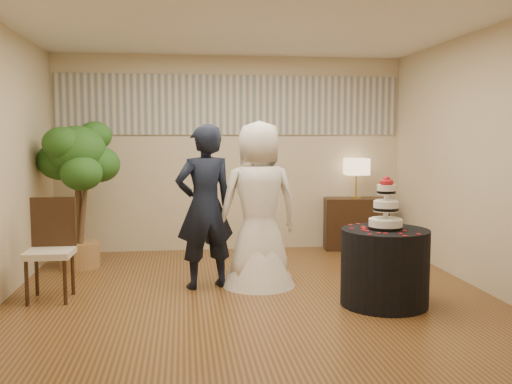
{
  "coord_description": "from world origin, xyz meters",
  "views": [
    {
      "loc": [
        -0.68,
        -5.75,
        1.67
      ],
      "look_at": [
        0.1,
        0.4,
        1.05
      ],
      "focal_mm": 40.0,
      "sensor_mm": 36.0,
      "label": 1
    }
  ],
  "objects": [
    {
      "name": "floor",
      "position": [
        0.0,
        0.0,
        0.0
      ],
      "size": [
        5.0,
        5.0,
        0.0
      ],
      "primitive_type": "cube",
      "color": "brown",
      "rests_on": "ground"
    },
    {
      "name": "ceiling",
      "position": [
        0.0,
        0.0,
        2.8
      ],
      "size": [
        5.0,
        5.0,
        0.0
      ],
      "primitive_type": "cube",
      "color": "white",
      "rests_on": "wall_back"
    },
    {
      "name": "wall_back",
      "position": [
        0.0,
        2.5,
        1.4
      ],
      "size": [
        5.0,
        0.06,
        2.8
      ],
      "primitive_type": "cube",
      "color": "beige",
      "rests_on": "ground"
    },
    {
      "name": "wall_front",
      "position": [
        0.0,
        -2.5,
        1.4
      ],
      "size": [
        5.0,
        0.06,
        2.8
      ],
      "primitive_type": "cube",
      "color": "beige",
      "rests_on": "ground"
    },
    {
      "name": "wall_right",
      "position": [
        2.5,
        0.0,
        1.4
      ],
      "size": [
        0.06,
        5.0,
        2.8
      ],
      "primitive_type": "cube",
      "color": "beige",
      "rests_on": "ground"
    },
    {
      "name": "mural_border",
      "position": [
        0.0,
        2.48,
        2.1
      ],
      "size": [
        4.9,
        0.02,
        0.85
      ],
      "primitive_type": "cube",
      "color": "#A6A297",
      "rests_on": "wall_back"
    },
    {
      "name": "groom",
      "position": [
        -0.46,
        0.42,
        0.89
      ],
      "size": [
        0.75,
        0.59,
        1.79
      ],
      "primitive_type": "imported",
      "rotation": [
        0.0,
        0.0,
        3.42
      ],
      "color": "black",
      "rests_on": "floor"
    },
    {
      "name": "bride",
      "position": [
        0.13,
        0.43,
        0.91
      ],
      "size": [
        1.02,
        0.95,
        1.83
      ],
      "primitive_type": "imported",
      "rotation": [
        0.0,
        0.0,
        3.31
      ],
      "color": "white",
      "rests_on": "floor"
    },
    {
      "name": "cake_table",
      "position": [
        1.27,
        -0.45,
        0.38
      ],
      "size": [
        0.95,
        0.95,
        0.75
      ],
      "primitive_type": "cylinder",
      "rotation": [
        0.0,
        0.0,
        0.12
      ],
      "color": "black",
      "rests_on": "floor"
    },
    {
      "name": "wedding_cake",
      "position": [
        1.27,
        -0.45,
        1.01
      ],
      "size": [
        0.33,
        0.33,
        0.52
      ],
      "primitive_type": null,
      "color": "white",
      "rests_on": "cake_table"
    },
    {
      "name": "console",
      "position": [
        1.81,
        2.27,
        0.38
      ],
      "size": [
        0.95,
        0.51,
        0.75
      ],
      "primitive_type": "cube",
      "rotation": [
        0.0,
        0.0,
        -0.13
      ],
      "color": "black",
      "rests_on": "floor"
    },
    {
      "name": "table_lamp",
      "position": [
        1.81,
        2.27,
        1.04
      ],
      "size": [
        0.31,
        0.31,
        0.58
      ],
      "primitive_type": null,
      "color": "beige",
      "rests_on": "console"
    },
    {
      "name": "ficus_tree",
      "position": [
        -2.0,
        1.56,
        0.94
      ],
      "size": [
        1.25,
        1.25,
        1.89
      ],
      "primitive_type": null,
      "rotation": [
        0.0,
        0.0,
        0.59
      ],
      "color": "#26581B",
      "rests_on": "floor"
    },
    {
      "name": "side_chair",
      "position": [
        -2.04,
        0.13,
        0.52
      ],
      "size": [
        0.48,
        0.5,
        1.03
      ],
      "primitive_type": null,
      "rotation": [
        0.0,
        0.0,
        -0.02
      ],
      "color": "black",
      "rests_on": "floor"
    }
  ]
}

